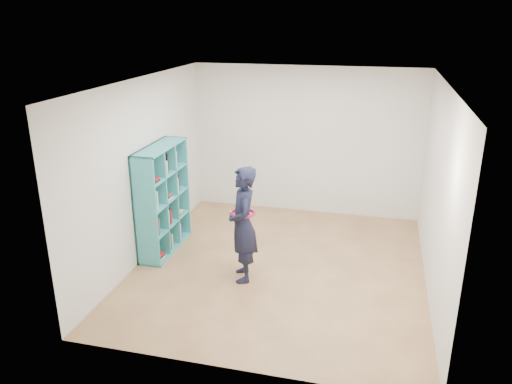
# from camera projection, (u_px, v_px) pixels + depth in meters

# --- Properties ---
(floor) EXTENTS (4.50, 4.50, 0.00)m
(floor) POSITION_uv_depth(u_px,v_px,m) (279.00, 267.00, 7.12)
(floor) COLOR brown
(floor) RESTS_ON ground
(ceiling) EXTENTS (4.50, 4.50, 0.00)m
(ceiling) POSITION_uv_depth(u_px,v_px,m) (283.00, 82.00, 6.24)
(ceiling) COLOR white
(ceiling) RESTS_ON wall_back
(wall_left) EXTENTS (0.02, 4.50, 2.60)m
(wall_left) POSITION_uv_depth(u_px,v_px,m) (144.00, 170.00, 7.14)
(wall_left) COLOR silver
(wall_left) RESTS_ON floor
(wall_right) EXTENTS (0.02, 4.50, 2.60)m
(wall_right) POSITION_uv_depth(u_px,v_px,m) (438.00, 193.00, 6.23)
(wall_right) COLOR silver
(wall_right) RESTS_ON floor
(wall_back) EXTENTS (4.00, 0.02, 2.60)m
(wall_back) POSITION_uv_depth(u_px,v_px,m) (306.00, 141.00, 8.74)
(wall_back) COLOR silver
(wall_back) RESTS_ON floor
(wall_front) EXTENTS (4.00, 0.02, 2.60)m
(wall_front) POSITION_uv_depth(u_px,v_px,m) (233.00, 255.00, 4.63)
(wall_front) COLOR silver
(wall_front) RESTS_ON floor
(bookshelf) EXTENTS (0.36, 1.22, 1.62)m
(bookshelf) POSITION_uv_depth(u_px,v_px,m) (161.00, 201.00, 7.41)
(bookshelf) COLOR teal
(bookshelf) RESTS_ON floor
(person) EXTENTS (0.55, 0.67, 1.58)m
(person) POSITION_uv_depth(u_px,v_px,m) (243.00, 224.00, 6.56)
(person) COLOR black
(person) RESTS_ON floor
(smartphone) EXTENTS (0.06, 0.09, 0.13)m
(smartphone) POSITION_uv_depth(u_px,v_px,m) (231.00, 215.00, 6.60)
(smartphone) COLOR silver
(smartphone) RESTS_ON person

